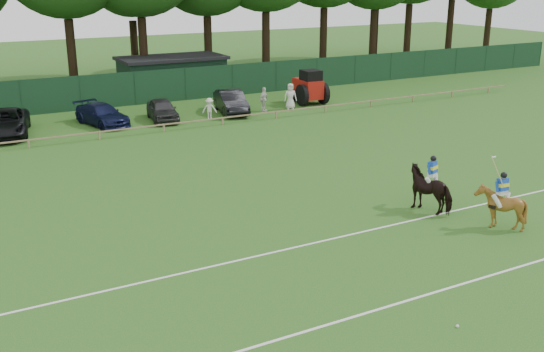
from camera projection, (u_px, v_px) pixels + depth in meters
ground at (298, 234)px, 24.13m from camera, size 160.00×160.00×0.00m
horse_dark at (431, 189)px, 26.36m from camera, size 1.67×2.37×1.83m
horse_chestnut at (500, 207)px, 24.49m from camera, size 1.45×1.62×1.72m
suv_black at (5, 123)px, 38.39m from camera, size 3.64×6.07×1.58m
sedan_navy at (102, 115)px, 41.18m from camera, size 3.08×5.04×1.37m
hatch_grey at (162, 110)px, 42.46m from camera, size 2.28×4.39×1.43m
estate_black at (231, 102)px, 44.67m from camera, size 2.64×5.02×1.57m
spectator_left at (209, 109)px, 42.56m from camera, size 1.09×0.84×1.49m
spectator_mid at (264, 99)px, 45.18m from camera, size 1.07×0.91×1.72m
spectator_right at (290, 96)px, 45.93m from camera, size 1.05×0.85×1.86m
rider_dark at (433, 171)px, 26.11m from camera, size 0.92×0.54×1.41m
rider_chestnut at (503, 188)px, 24.24m from camera, size 0.94×0.59×2.05m
polo_ball at (457, 326)px, 17.78m from camera, size 0.09×0.09×0.09m
pitch_lines at (352, 270)px, 21.21m from camera, size 60.00×5.10×0.01m
pitch_rail at (148, 126)px, 39.04m from camera, size 62.10×0.10×0.50m
perimeter_fence at (109, 91)px, 46.32m from camera, size 92.08×0.08×2.50m
utility_shed at (172, 75)px, 51.48m from camera, size 8.40×4.40×3.04m
tree_row at (108, 89)px, 54.30m from camera, size 96.00×12.00×21.00m
tractor at (309, 88)px, 47.83m from camera, size 2.20×3.12×2.54m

